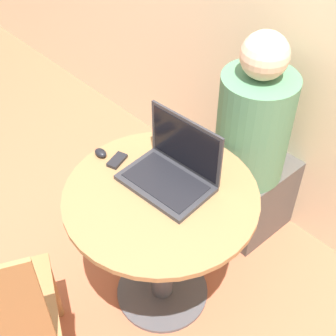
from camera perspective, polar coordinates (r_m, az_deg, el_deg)
name	(u,v)px	position (r m, az deg, el deg)	size (l,w,h in m)	color
ground_plane	(162,292)	(2.42, -0.69, -14.83)	(12.00, 12.00, 0.00)	#B26042
round_table	(161,228)	(2.01, -0.81, -7.27)	(0.79, 0.79, 0.71)	#4C4C51
laptop	(173,169)	(1.87, 0.56, -0.15)	(0.37, 0.26, 0.27)	#2D2D33
cell_phone	(117,160)	(2.00, -6.23, 0.93)	(0.07, 0.10, 0.02)	black
computer_mouse	(101,153)	(2.03, -8.22, 1.84)	(0.06, 0.04, 0.03)	black
chair_empty	(2,320)	(1.90, -19.61, -17.06)	(0.53, 0.53, 0.93)	#9E7042
person_seated	(256,157)	(2.37, 10.64, 1.29)	(0.35, 0.54, 1.19)	#4C4742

